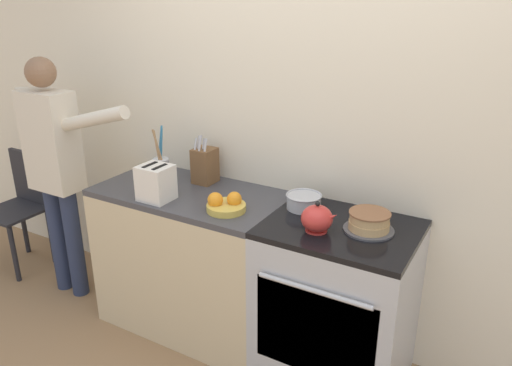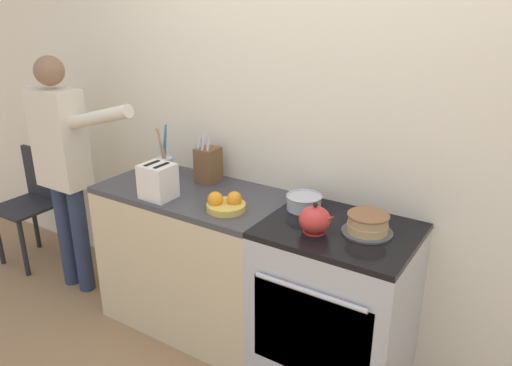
{
  "view_description": "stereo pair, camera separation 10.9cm",
  "coord_description": "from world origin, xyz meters",
  "px_view_note": "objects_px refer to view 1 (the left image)",
  "views": [
    {
      "loc": [
        1.02,
        -1.84,
        1.98
      ],
      "look_at": [
        -0.19,
        0.27,
        1.05
      ],
      "focal_mm": 35.0,
      "sensor_mm": 36.0,
      "label": 1
    },
    {
      "loc": [
        1.12,
        -1.78,
        1.98
      ],
      "look_at": [
        -0.19,
        0.27,
        1.05
      ],
      "focal_mm": 35.0,
      "sensor_mm": 36.0,
      "label": 2
    }
  ],
  "objects_px": {
    "utensil_crock": "(161,168)",
    "dining_chair": "(23,202)",
    "knife_block": "(205,165)",
    "layer_cake": "(369,222)",
    "stove_range": "(336,304)",
    "mixing_bowl": "(304,201)",
    "tea_kettle": "(317,219)",
    "toaster": "(156,183)",
    "fruit_bowl": "(224,204)",
    "person_baker": "(55,161)"
  },
  "relations": [
    {
      "from": "utensil_crock",
      "to": "dining_chair",
      "type": "height_order",
      "value": "utensil_crock"
    },
    {
      "from": "knife_block",
      "to": "layer_cake",
      "type": "bearing_deg",
      "value": -7.78
    },
    {
      "from": "stove_range",
      "to": "utensil_crock",
      "type": "bearing_deg",
      "value": 177.84
    },
    {
      "from": "stove_range",
      "to": "mixing_bowl",
      "type": "height_order",
      "value": "mixing_bowl"
    },
    {
      "from": "tea_kettle",
      "to": "stove_range",
      "type": "bearing_deg",
      "value": 49.97
    },
    {
      "from": "utensil_crock",
      "to": "toaster",
      "type": "relative_size",
      "value": 1.72
    },
    {
      "from": "fruit_bowl",
      "to": "layer_cake",
      "type": "bearing_deg",
      "value": 11.17
    },
    {
      "from": "knife_block",
      "to": "toaster",
      "type": "height_order",
      "value": "knife_block"
    },
    {
      "from": "knife_block",
      "to": "person_baker",
      "type": "xyz_separation_m",
      "value": [
        -0.96,
        -0.31,
        -0.04
      ]
    },
    {
      "from": "person_baker",
      "to": "dining_chair",
      "type": "height_order",
      "value": "person_baker"
    },
    {
      "from": "toaster",
      "to": "dining_chair",
      "type": "distance_m",
      "value": 1.58
    },
    {
      "from": "mixing_bowl",
      "to": "person_baker",
      "type": "height_order",
      "value": "person_baker"
    },
    {
      "from": "tea_kettle",
      "to": "utensil_crock",
      "type": "relative_size",
      "value": 0.54
    },
    {
      "from": "utensil_crock",
      "to": "fruit_bowl",
      "type": "relative_size",
      "value": 1.66
    },
    {
      "from": "toaster",
      "to": "person_baker",
      "type": "xyz_separation_m",
      "value": [
        -0.89,
        0.05,
        -0.03
      ]
    },
    {
      "from": "stove_range",
      "to": "toaster",
      "type": "height_order",
      "value": "toaster"
    },
    {
      "from": "toaster",
      "to": "person_baker",
      "type": "distance_m",
      "value": 0.89
    },
    {
      "from": "stove_range",
      "to": "mixing_bowl",
      "type": "bearing_deg",
      "value": 156.43
    },
    {
      "from": "layer_cake",
      "to": "dining_chair",
      "type": "relative_size",
      "value": 0.28
    },
    {
      "from": "person_baker",
      "to": "mixing_bowl",
      "type": "bearing_deg",
      "value": 13.93
    },
    {
      "from": "mixing_bowl",
      "to": "fruit_bowl",
      "type": "relative_size",
      "value": 0.92
    },
    {
      "from": "layer_cake",
      "to": "person_baker",
      "type": "xyz_separation_m",
      "value": [
        -2.03,
        -0.16,
        0.02
      ]
    },
    {
      "from": "stove_range",
      "to": "layer_cake",
      "type": "height_order",
      "value": "layer_cake"
    },
    {
      "from": "stove_range",
      "to": "fruit_bowl",
      "type": "xyz_separation_m",
      "value": [
        -0.61,
        -0.12,
        0.49
      ]
    },
    {
      "from": "layer_cake",
      "to": "knife_block",
      "type": "distance_m",
      "value": 1.08
    },
    {
      "from": "person_baker",
      "to": "utensil_crock",
      "type": "bearing_deg",
      "value": 19.38
    },
    {
      "from": "knife_block",
      "to": "toaster",
      "type": "xyz_separation_m",
      "value": [
        -0.08,
        -0.36,
        -0.01
      ]
    },
    {
      "from": "utensil_crock",
      "to": "stove_range",
      "type": "bearing_deg",
      "value": -2.16
    },
    {
      "from": "tea_kettle",
      "to": "fruit_bowl",
      "type": "distance_m",
      "value": 0.53
    },
    {
      "from": "stove_range",
      "to": "person_baker",
      "type": "relative_size",
      "value": 0.56
    },
    {
      "from": "stove_range",
      "to": "dining_chair",
      "type": "distance_m",
      "value": 2.51
    },
    {
      "from": "fruit_bowl",
      "to": "dining_chair",
      "type": "distance_m",
      "value": 1.95
    },
    {
      "from": "mixing_bowl",
      "to": "dining_chair",
      "type": "bearing_deg",
      "value": -176.87
    },
    {
      "from": "utensil_crock",
      "to": "dining_chair",
      "type": "xyz_separation_m",
      "value": [
        -1.34,
        -0.06,
        -0.48
      ]
    },
    {
      "from": "stove_range",
      "to": "mixing_bowl",
      "type": "distance_m",
      "value": 0.57
    },
    {
      "from": "stove_range",
      "to": "knife_block",
      "type": "height_order",
      "value": "knife_block"
    },
    {
      "from": "layer_cake",
      "to": "knife_block",
      "type": "xyz_separation_m",
      "value": [
        -1.07,
        0.15,
        0.06
      ]
    },
    {
      "from": "stove_range",
      "to": "dining_chair",
      "type": "height_order",
      "value": "stove_range"
    },
    {
      "from": "mixing_bowl",
      "to": "tea_kettle",
      "type": "bearing_deg",
      "value": -51.71
    },
    {
      "from": "tea_kettle",
      "to": "person_baker",
      "type": "relative_size",
      "value": 0.12
    },
    {
      "from": "layer_cake",
      "to": "knife_block",
      "type": "bearing_deg",
      "value": 172.22
    },
    {
      "from": "stove_range",
      "to": "toaster",
      "type": "xyz_separation_m",
      "value": [
        -1.02,
        -0.19,
        0.55
      ]
    },
    {
      "from": "dining_chair",
      "to": "mixing_bowl",
      "type": "bearing_deg",
      "value": 4.21
    },
    {
      "from": "knife_block",
      "to": "utensil_crock",
      "type": "bearing_deg",
      "value": -151.4
    },
    {
      "from": "toaster",
      "to": "dining_chair",
      "type": "relative_size",
      "value": 0.23
    },
    {
      "from": "tea_kettle",
      "to": "knife_block",
      "type": "xyz_separation_m",
      "value": [
        -0.85,
        0.27,
        0.04
      ]
    },
    {
      "from": "tea_kettle",
      "to": "utensil_crock",
      "type": "height_order",
      "value": "utensil_crock"
    },
    {
      "from": "person_baker",
      "to": "dining_chair",
      "type": "bearing_deg",
      "value": 173.46
    },
    {
      "from": "mixing_bowl",
      "to": "dining_chair",
      "type": "height_order",
      "value": "mixing_bowl"
    },
    {
      "from": "fruit_bowl",
      "to": "toaster",
      "type": "relative_size",
      "value": 1.04
    }
  ]
}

